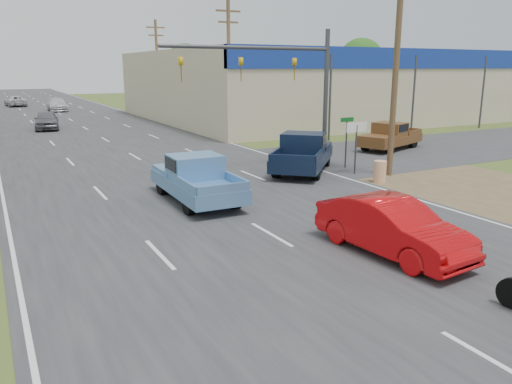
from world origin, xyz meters
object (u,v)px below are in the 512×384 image
red_convertible (392,228)px  blue_pickup (195,178)px  navy_pickup (304,152)px  distant_car_white (15,101)px  distant_car_silver (57,105)px  distant_car_grey (47,120)px  brown_pickup (389,136)px

red_convertible → blue_pickup: 8.47m
navy_pickup → distant_car_white: bearing=144.2°
blue_pickup → navy_pickup: 7.43m
distant_car_white → blue_pickup: bearing=87.6°
distant_car_silver → distant_car_white: (-3.95, 10.64, -0.06)m
blue_pickup → distant_car_grey: (-2.44, 27.54, -0.14)m
red_convertible → distant_car_grey: bearing=93.2°
blue_pickup → brown_pickup: (15.47, 5.85, -0.05)m
brown_pickup → distant_car_white: size_ratio=1.12×
distant_car_grey → blue_pickup: bearing=-78.1°
distant_car_grey → navy_pickup: bearing=-62.5°
distant_car_white → navy_pickup: bearing=94.9°
distant_car_grey → distant_car_silver: distant_car_grey is taller
navy_pickup → distant_car_white: navy_pickup is taller
blue_pickup → distant_car_silver: 46.52m
red_convertible → navy_pickup: (4.26, 10.82, 0.20)m
distant_car_grey → distant_car_silver: size_ratio=0.89×
navy_pickup → distant_car_grey: (-9.34, 24.77, -0.20)m
red_convertible → navy_pickup: bearing=63.6°
navy_pickup → brown_pickup: (8.57, 3.09, -0.11)m
red_convertible → distant_car_silver: bearing=87.0°
red_convertible → distant_car_silver: size_ratio=0.92×
red_convertible → brown_pickup: size_ratio=0.85×
red_convertible → distant_car_white: bearing=90.2°
distant_car_silver → navy_pickup: bearing=-81.1°
brown_pickup → distant_car_silver: (-14.68, 40.66, -0.12)m
distant_car_white → red_convertible: bearing=89.5°
blue_pickup → brown_pickup: bearing=22.1°
navy_pickup → blue_pickup: bearing=-114.4°
distant_car_silver → distant_car_white: size_ratio=1.04×
brown_pickup → navy_pickup: bearing=90.1°
red_convertible → distant_car_silver: red_convertible is taller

